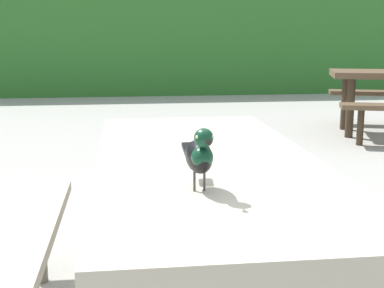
% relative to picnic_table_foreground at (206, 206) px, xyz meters
% --- Properties ---
extents(hedge_wall, '(28.00, 1.59, 2.02)m').
position_rel_picnic_table_foreground_xyz_m(hedge_wall, '(-0.30, 9.13, 0.45)').
color(hedge_wall, '#2D6B28').
rests_on(hedge_wall, ground).
extents(picnic_table_foreground, '(1.68, 1.80, 0.74)m').
position_rel_picnic_table_foreground_xyz_m(picnic_table_foreground, '(0.00, 0.00, 0.00)').
color(picnic_table_foreground, '#B2A893').
rests_on(picnic_table_foreground, ground).
extents(bird_grackle, '(0.08, 0.29, 0.18)m').
position_rel_picnic_table_foreground_xyz_m(bird_grackle, '(-0.08, -0.42, 0.29)').
color(bird_grackle, black).
rests_on(bird_grackle, picnic_table_foreground).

